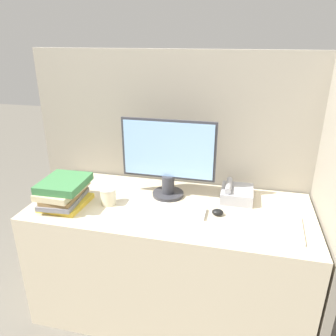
{
  "coord_description": "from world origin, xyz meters",
  "views": [
    {
      "loc": [
        0.37,
        -1.29,
        1.67
      ],
      "look_at": [
        -0.02,
        0.38,
        0.97
      ],
      "focal_mm": 35.0,
      "sensor_mm": 36.0,
      "label": 1
    }
  ],
  "objects_px": {
    "coffee_cup": "(108,196)",
    "keyboard": "(165,209)",
    "book_stack": "(64,192)",
    "desk_telephone": "(236,193)",
    "monitor": "(168,159)",
    "mouse": "(218,212)"
  },
  "relations": [
    {
      "from": "coffee_cup",
      "to": "monitor",
      "type": "bearing_deg",
      "value": 31.18
    },
    {
      "from": "keyboard",
      "to": "mouse",
      "type": "xyz_separation_m",
      "value": [
        0.29,
        0.02,
        0.01
      ]
    },
    {
      "from": "monitor",
      "to": "coffee_cup",
      "type": "distance_m",
      "value": 0.41
    },
    {
      "from": "keyboard",
      "to": "coffee_cup",
      "type": "height_order",
      "value": "coffee_cup"
    },
    {
      "from": "monitor",
      "to": "mouse",
      "type": "relative_size",
      "value": 8.86
    },
    {
      "from": "keyboard",
      "to": "coffee_cup",
      "type": "relative_size",
      "value": 4.45
    },
    {
      "from": "monitor",
      "to": "keyboard",
      "type": "xyz_separation_m",
      "value": [
        0.03,
        -0.19,
        -0.23
      ]
    },
    {
      "from": "keyboard",
      "to": "book_stack",
      "type": "bearing_deg",
      "value": -174.22
    },
    {
      "from": "keyboard",
      "to": "coffee_cup",
      "type": "bearing_deg",
      "value": 179.25
    },
    {
      "from": "coffee_cup",
      "to": "keyboard",
      "type": "bearing_deg",
      "value": -0.75
    },
    {
      "from": "desk_telephone",
      "to": "monitor",
      "type": "bearing_deg",
      "value": -173.65
    },
    {
      "from": "book_stack",
      "to": "mouse",
      "type": "bearing_deg",
      "value": 5.4
    },
    {
      "from": "keyboard",
      "to": "book_stack",
      "type": "relative_size",
      "value": 1.46
    },
    {
      "from": "coffee_cup",
      "to": "book_stack",
      "type": "bearing_deg",
      "value": -165.31
    },
    {
      "from": "monitor",
      "to": "desk_telephone",
      "type": "height_order",
      "value": "monitor"
    },
    {
      "from": "coffee_cup",
      "to": "desk_telephone",
      "type": "relative_size",
      "value": 0.49
    },
    {
      "from": "keyboard",
      "to": "coffee_cup",
      "type": "distance_m",
      "value": 0.35
    },
    {
      "from": "coffee_cup",
      "to": "book_stack",
      "type": "distance_m",
      "value": 0.25
    },
    {
      "from": "monitor",
      "to": "book_stack",
      "type": "bearing_deg",
      "value": -155.53
    },
    {
      "from": "keyboard",
      "to": "mouse",
      "type": "relative_size",
      "value": 7.09
    },
    {
      "from": "mouse",
      "to": "book_stack",
      "type": "xyz_separation_m",
      "value": [
        -0.88,
        -0.08,
        0.06
      ]
    },
    {
      "from": "keyboard",
      "to": "desk_telephone",
      "type": "height_order",
      "value": "desk_telephone"
    }
  ]
}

